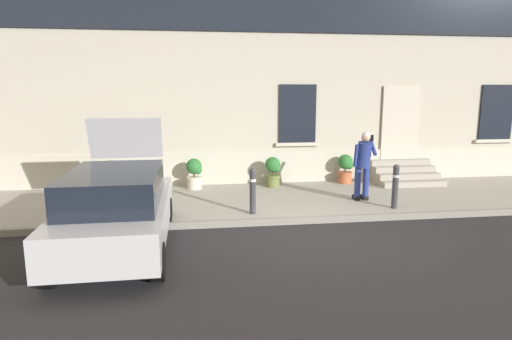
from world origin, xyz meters
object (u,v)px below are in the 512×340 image
object	(u,v)px
planter_cream	(194,173)
planter_terracotta	(346,168)
planter_charcoal	(112,175)
planter_olive	(273,171)
person_on_phone	(363,161)
bollard_far_left	(253,189)
hatchback_car_silver	(117,208)
bollard_near_person	(395,185)

from	to	relation	value
planter_cream	planter_terracotta	size ratio (longest dim) A/B	1.00
planter_charcoal	planter_olive	world-z (taller)	same
person_on_phone	planter_terracotta	bearing A→B (deg)	66.90
person_on_phone	planter_charcoal	distance (m)	6.69
person_on_phone	planter_terracotta	size ratio (longest dim) A/B	2.03
planter_terracotta	person_on_phone	bearing A→B (deg)	-97.89
planter_charcoal	bollard_far_left	bearing A→B (deg)	-37.48
hatchback_car_silver	person_on_phone	bearing A→B (deg)	22.91
planter_charcoal	planter_olive	xyz separation A→B (m)	(4.45, -0.03, 0.00)
bollard_near_person	person_on_phone	bearing A→B (deg)	121.11
planter_cream	planter_terracotta	world-z (taller)	same
bollard_near_person	planter_olive	size ratio (longest dim) A/B	1.22
bollard_near_person	planter_olive	distance (m)	3.61
person_on_phone	planter_cream	size ratio (longest dim) A/B	2.03
hatchback_car_silver	bollard_near_person	world-z (taller)	hatchback_car_silver
person_on_phone	planter_cream	world-z (taller)	person_on_phone
hatchback_car_silver	planter_cream	xyz separation A→B (m)	(1.36, 4.24, -0.19)
planter_charcoal	planter_cream	world-z (taller)	same
hatchback_car_silver	planter_cream	size ratio (longest dim) A/B	4.75
person_on_phone	planter_charcoal	bearing A→B (deg)	148.23
person_on_phone	planter_cream	xyz separation A→B (m)	(-4.17, 1.90, -0.54)
bollard_far_left	person_on_phone	distance (m)	3.01
bollard_near_person	planter_cream	xyz separation A→B (m)	(-4.65, 2.70, -0.11)
hatchback_car_silver	bollard_near_person	distance (m)	6.21
planter_terracotta	planter_charcoal	bearing A→B (deg)	-178.62
bollard_near_person	planter_cream	world-z (taller)	bollard_near_person
person_on_phone	planter_cream	bearing A→B (deg)	140.29
planter_olive	planter_terracotta	world-z (taller)	same
planter_olive	hatchback_car_silver	bearing A→B (deg)	-130.46
planter_charcoal	bollard_near_person	bearing A→B (deg)	-21.44
planter_terracotta	bollard_far_left	bearing A→B (deg)	-137.83
person_on_phone	planter_charcoal	size ratio (longest dim) A/B	2.03
bollard_near_person	person_on_phone	distance (m)	1.03
bollard_far_left	planter_olive	world-z (taller)	bollard_far_left
planter_cream	hatchback_car_silver	bearing A→B (deg)	-107.82
planter_cream	bollard_near_person	bearing A→B (deg)	-30.13
hatchback_car_silver	person_on_phone	world-z (taller)	hatchback_car_silver
person_on_phone	bollard_near_person	bearing A→B (deg)	-74.10
hatchback_car_silver	planter_cream	bearing A→B (deg)	72.18
person_on_phone	planter_charcoal	xyz separation A→B (m)	(-6.40, 1.90, -0.54)
person_on_phone	planter_terracotta	world-z (taller)	person_on_phone
person_on_phone	planter_terracotta	distance (m)	2.15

